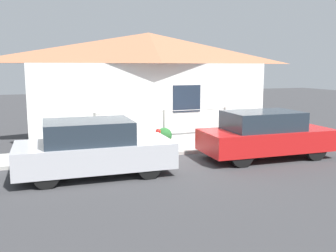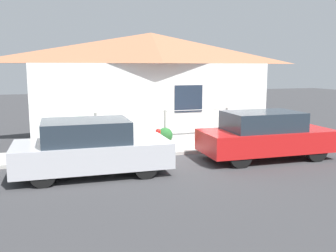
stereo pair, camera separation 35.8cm
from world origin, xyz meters
The scene contains 9 objects.
ground_plane centered at (0.00, 0.00, 0.00)m, with size 60.00×60.00×0.00m, color #38383A.
sidewalk centered at (0.00, 0.82, 0.05)m, with size 24.00×1.65×0.10m.
house centered at (0.00, 3.11, 3.23)m, with size 9.35×2.23×4.04m.
fence centered at (0.00, 1.50, 0.75)m, with size 4.90×0.10×1.17m.
car_left centered at (-2.92, -1.26, 0.70)m, with size 3.98×1.91×1.42m.
car_right centered at (2.27, -1.26, 0.72)m, with size 4.05×1.80×1.44m.
fire_hydrant centered at (-0.59, 0.41, 0.48)m, with size 0.36×0.16×0.71m.
potted_plant_near_hydrant centered at (-0.14, 1.10, 0.44)m, with size 0.52×0.52×0.61m.
potted_plant_by_fence centered at (-3.21, 0.91, 0.44)m, with size 0.41×0.41×0.58m.
Camera 2 is at (-4.03, -10.80, 2.76)m, focal length 40.00 mm.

